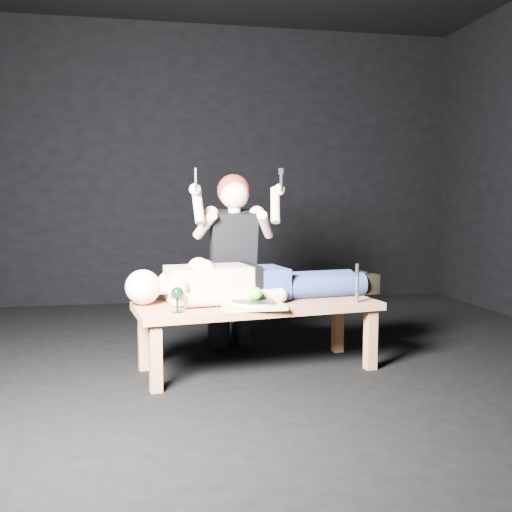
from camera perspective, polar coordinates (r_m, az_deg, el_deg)
name	(u,v)px	position (r m, az deg, el deg)	size (l,w,h in m)	color
ground	(285,359)	(4.18, 2.88, -10.00)	(5.00, 5.00, 0.00)	black
back_wall	(232,166)	(6.50, -2.37, 8.85)	(5.00, 5.00, 0.00)	black
table	(257,336)	(3.87, 0.14, -7.84)	(1.58, 0.59, 0.45)	#A56C45
lying_man	(258,278)	(3.94, 0.22, -2.13)	(1.72, 0.52, 0.29)	tan
kneeling_woman	(232,260)	(4.33, -2.36, -0.44)	(0.71, 0.80, 1.34)	black
serving_tray	(253,306)	(3.63, -0.31, -4.90)	(0.39, 0.28, 0.02)	tan
plate	(253,302)	(3.63, -0.31, -4.56)	(0.26, 0.26, 0.02)	white
apple	(256,294)	(3.63, -0.03, -3.72)	(0.08, 0.08, 0.08)	#528C19
goblet	(177,300)	(3.50, -7.72, -4.25)	(0.08, 0.08, 0.15)	black
fork_flat	(217,310)	(3.55, -3.85, -5.27)	(0.01, 0.17, 0.01)	#B2B2B7
knife_flat	(282,305)	(3.70, 2.57, -4.83)	(0.01, 0.17, 0.01)	#B2B2B7
spoon_flat	(260,305)	(3.72, 0.41, -4.78)	(0.01, 0.17, 0.01)	#B2B2B7
carving_knife	(357,283)	(3.86, 9.88, -2.62)	(0.03, 0.04, 0.25)	#B2B2B7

